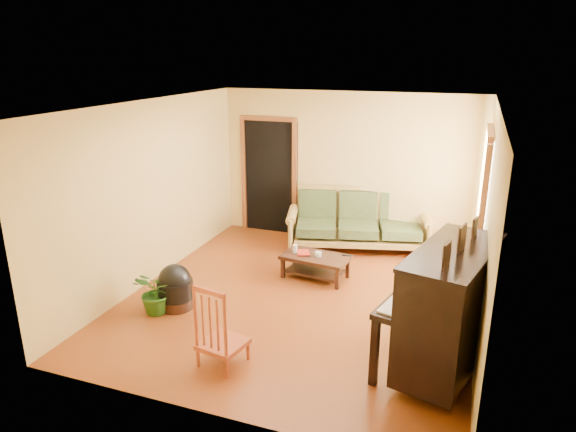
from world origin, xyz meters
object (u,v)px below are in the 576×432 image
at_px(potted_plant, 157,292).
at_px(coffee_table, 315,267).
at_px(piano, 449,312).
at_px(red_chair, 222,324).
at_px(armchair, 454,269).
at_px(sofa, 358,221).
at_px(footstool, 175,292).
at_px(ceramic_crock, 450,247).

bearing_deg(potted_plant, coffee_table, 47.56).
height_order(piano, red_chair, piano).
bearing_deg(coffee_table, piano, -41.74).
bearing_deg(red_chair, potted_plant, 161.87).
distance_m(armchair, red_chair, 3.27).
xyz_separation_m(sofa, footstool, (-1.77, -2.91, -0.27)).
height_order(armchair, ceramic_crock, armchair).
height_order(sofa, red_chair, sofa).
bearing_deg(red_chair, sofa, 91.79).
bearing_deg(footstool, piano, -3.84).
xyz_separation_m(coffee_table, piano, (1.96, -1.74, 0.50)).
distance_m(sofa, ceramic_crock, 1.56).
distance_m(piano, footstool, 3.44).
height_order(coffee_table, footstool, footstool).
bearing_deg(sofa, ceramic_crock, -6.69).
height_order(sofa, coffee_table, sofa).
distance_m(piano, ceramic_crock, 3.40).
relative_size(sofa, piano, 1.51).
distance_m(sofa, potted_plant, 3.66).
relative_size(sofa, footstool, 4.95).
bearing_deg(armchair, footstool, -161.72).
bearing_deg(piano, potted_plant, -166.32).
relative_size(coffee_table, armchair, 1.07).
bearing_deg(potted_plant, armchair, 25.38).
bearing_deg(armchair, piano, -94.83).
bearing_deg(potted_plant, red_chair, -28.88).
distance_m(coffee_table, footstool, 2.10).
relative_size(coffee_table, red_chair, 1.02).
bearing_deg(red_chair, coffee_table, 94.10).
relative_size(armchair, ceramic_crock, 3.29).
bearing_deg(ceramic_crock, red_chair, -117.53).
distance_m(sofa, piano, 3.54).
xyz_separation_m(armchair, footstool, (-3.40, -1.46, -0.23)).
bearing_deg(ceramic_crock, footstool, -136.37).
xyz_separation_m(footstool, ceramic_crock, (3.28, 3.12, -0.08)).
bearing_deg(armchair, ceramic_crock, 89.27).
height_order(red_chair, potted_plant, red_chair).
bearing_deg(potted_plant, footstool, 58.03).
distance_m(armchair, piano, 1.71).
bearing_deg(red_chair, footstool, 152.16).
bearing_deg(coffee_table, ceramic_crock, 41.32).
xyz_separation_m(red_chair, potted_plant, (-1.30, 0.72, -0.18)).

